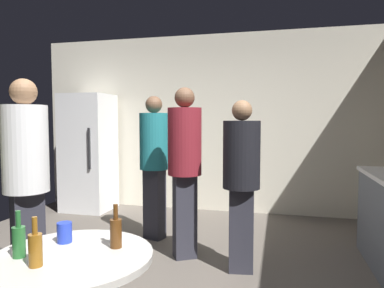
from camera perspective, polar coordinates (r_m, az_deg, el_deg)
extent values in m
cube|color=silver|center=(5.48, 2.06, 3.33)|extent=(5.32, 0.06, 2.70)
cube|color=white|center=(5.74, -16.35, -1.30)|extent=(0.70, 0.65, 1.80)
cube|color=#262628|center=(5.33, -16.25, -0.71)|extent=(0.03, 0.03, 0.60)
cylinder|color=beige|center=(1.94, -18.70, -16.98)|extent=(0.80, 0.80, 0.03)
cylinder|color=#8C5919|center=(1.83, -23.93, -15.39)|extent=(0.06, 0.06, 0.15)
cylinder|color=#8C5919|center=(1.79, -24.03, -11.92)|extent=(0.02, 0.02, 0.08)
cylinder|color=#593314|center=(1.95, -12.17, -13.91)|extent=(0.06, 0.06, 0.15)
cylinder|color=#593314|center=(1.92, -12.22, -10.64)|extent=(0.02, 0.02, 0.08)
cylinder|color=#26662D|center=(1.97, -26.14, -14.01)|extent=(0.06, 0.06, 0.15)
cylinder|color=#26662D|center=(1.94, -26.24, -10.78)|extent=(0.02, 0.02, 0.08)
cylinder|color=blue|center=(2.11, -19.87, -13.27)|extent=(0.08, 0.08, 0.11)
cube|color=#2D2D38|center=(3.16, -24.87, -14.56)|extent=(0.27, 0.28, 0.85)
cylinder|color=white|center=(3.01, -25.29, -0.70)|extent=(0.48, 0.48, 0.67)
sphere|color=#8C6647|center=(3.01, -25.53, 7.61)|extent=(0.20, 0.20, 0.20)
cube|color=#2D2D38|center=(3.39, 7.88, -13.53)|extent=(0.24, 0.20, 0.78)
cylinder|color=black|center=(3.25, 8.00, -1.70)|extent=(0.39, 0.39, 0.62)
sphere|color=#8C6647|center=(3.24, 8.06, 5.39)|extent=(0.19, 0.19, 0.19)
cube|color=#2D2D38|center=(3.67, -1.18, -11.56)|extent=(0.28, 0.26, 0.85)
cylinder|color=maroon|center=(3.54, -1.19, 0.42)|extent=(0.46, 0.46, 0.67)
sphere|color=brown|center=(3.55, -1.20, 7.51)|extent=(0.20, 0.20, 0.20)
cube|color=#2D2D38|center=(4.26, -6.06, -9.56)|extent=(0.26, 0.23, 0.83)
cylinder|color=#1E727A|center=(4.15, -6.13, 0.45)|extent=(0.43, 0.43, 0.66)
sphere|color=brown|center=(4.15, -6.17, 6.34)|extent=(0.20, 0.20, 0.20)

